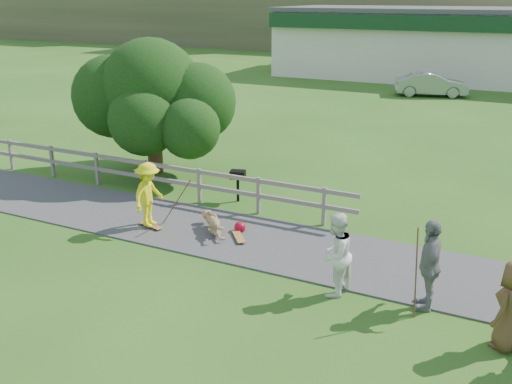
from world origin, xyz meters
TOP-DOWN VIEW (x-y plane):
  - ground at (0.00, 0.00)m, footprint 260.00×260.00m
  - path at (0.00, 1.50)m, footprint 34.00×3.00m
  - fence at (-4.62, 3.30)m, footprint 15.05×0.10m
  - strip_mall at (4.00, 34.94)m, footprint 32.50×10.75m
  - skater_rider at (-2.14, 0.98)m, footprint 0.70×1.16m
  - skater_fallen at (-0.43, 1.47)m, footprint 1.38×1.35m
  - spectator_a at (3.50, -0.21)m, footprint 0.88×1.03m
  - spectator_b at (5.37, 0.09)m, footprint 0.69×1.20m
  - spectator_c at (6.93, -0.69)m, footprint 0.82×0.97m
  - car_silver at (0.73, 26.17)m, footprint 4.64×2.74m
  - tree at (-5.09, 5.31)m, footprint 5.52×5.52m
  - bbq at (-1.02, 3.94)m, footprint 0.54×0.46m
  - longboard_rider at (-2.14, 0.98)m, footprint 0.82×0.37m
  - longboard_fallen at (0.37, 1.37)m, footprint 0.70×0.78m
  - helmet at (0.17, 1.82)m, footprint 0.31×0.31m
  - pole_rider at (-1.54, 1.38)m, footprint 0.03×0.03m
  - pole_spec_left at (5.20, -0.39)m, footprint 0.03×0.03m

SIDE VIEW (x-z plane):
  - ground at x=0.00m, z-range 0.00..0.00m
  - path at x=0.00m, z-range 0.00..0.04m
  - longboard_rider at x=-2.14m, z-range 0.00..0.09m
  - longboard_fallen at x=0.37m, z-range 0.00..0.09m
  - helmet at x=0.17m, z-range 0.00..0.31m
  - skater_fallen at x=-0.43m, z-range 0.00..0.57m
  - bbq at x=-1.02m, z-range 0.00..0.98m
  - fence at x=-4.62m, z-range 0.17..1.27m
  - car_silver at x=0.73m, z-range 0.00..1.44m
  - spectator_c at x=6.93m, z-range 0.00..1.69m
  - pole_rider at x=-1.54m, z-range 0.00..1.75m
  - skater_rider at x=-2.14m, z-range 0.00..1.76m
  - spectator_a at x=3.50m, z-range 0.00..1.82m
  - pole_spec_left at x=5.20m, z-range 0.00..1.91m
  - spectator_b at x=5.37m, z-range 0.00..1.92m
  - tree at x=-5.09m, z-range 0.00..4.33m
  - strip_mall at x=4.00m, z-range 0.03..5.13m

